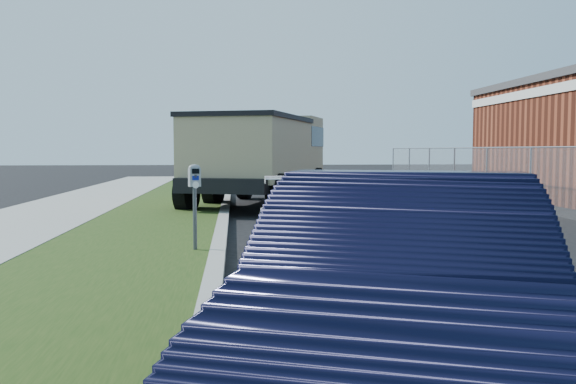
{
  "coord_description": "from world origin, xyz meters",
  "views": [
    {
      "loc": [
        -2.32,
        -9.51,
        1.74
      ],
      "look_at": [
        -1.4,
        1.0,
        1.0
      ],
      "focal_mm": 38.0,
      "sensor_mm": 36.0,
      "label": 1
    }
  ],
  "objects": [
    {
      "name": "parking_meter",
      "position": [
        -2.96,
        0.29,
        1.12
      ],
      "size": [
        0.22,
        0.18,
        1.37
      ],
      "rotation": [
        0.0,
        0.0,
        0.36
      ],
      "color": "#3F4247",
      "rests_on": "ground"
    },
    {
      "name": "chainlink_fence",
      "position": [
        6.0,
        7.0,
        1.26
      ],
      "size": [
        0.06,
        30.06,
        30.0
      ],
      "color": "slate",
      "rests_on": "ground"
    },
    {
      "name": "ground",
      "position": [
        0.0,
        0.0,
        0.0
      ],
      "size": [
        120.0,
        120.0,
        0.0
      ],
      "primitive_type": "plane",
      "color": "black",
      "rests_on": "ground"
    },
    {
      "name": "dump_truck",
      "position": [
        -1.46,
        9.58,
        1.6
      ],
      "size": [
        4.9,
        7.72,
        2.85
      ],
      "rotation": [
        0.0,
        0.0,
        -0.34
      ],
      "color": "black",
      "rests_on": "ground"
    },
    {
      "name": "navy_sedan",
      "position": [
        -1.22,
        -5.63,
        0.79
      ],
      "size": [
        3.02,
        5.07,
        1.58
      ],
      "primitive_type": "imported",
      "rotation": [
        0.0,
        0.0,
        -0.3
      ],
      "color": "black",
      "rests_on": "ground"
    },
    {
      "name": "white_wagon",
      "position": [
        -0.97,
        -0.19,
        0.64
      ],
      "size": [
        1.88,
        4.47,
        1.29
      ],
      "primitive_type": "imported",
      "rotation": [
        0.0,
        0.0,
        0.02
      ],
      "color": "white",
      "rests_on": "ground"
    },
    {
      "name": "streetside",
      "position": [
        -5.57,
        2.0,
        0.07
      ],
      "size": [
        6.12,
        50.0,
        0.15
      ],
      "color": "gray",
      "rests_on": "ground"
    }
  ]
}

